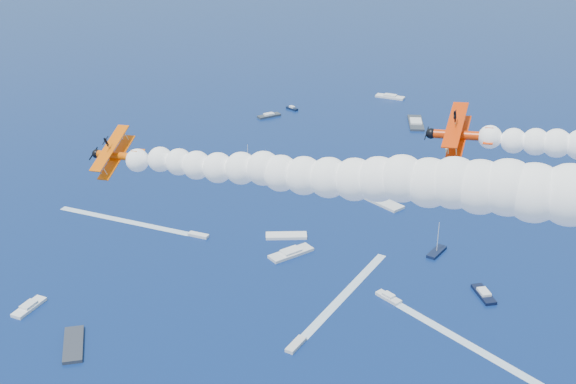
% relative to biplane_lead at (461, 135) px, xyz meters
% --- Properties ---
extents(biplane_lead, '(8.86, 10.57, 8.23)m').
position_rel_biplane_lead_xyz_m(biplane_lead, '(0.00, 0.00, 0.00)').
color(biplane_lead, red).
extents(biplane_trail, '(7.38, 8.99, 7.80)m').
position_rel_biplane_lead_xyz_m(biplane_trail, '(-36.52, -16.66, -2.58)').
color(biplane_trail, '#ED5904').
extents(smoke_trail_trail, '(55.76, 9.78, 10.33)m').
position_rel_biplane_lead_xyz_m(smoke_trail_trail, '(-8.84, -15.70, -0.49)').
color(smoke_trail_trail, white).
extents(spectator_boats, '(220.37, 196.70, 0.70)m').
position_rel_biplane_lead_xyz_m(spectator_boats, '(-12.58, 85.27, -57.60)').
color(spectator_boats, silver).
rests_on(spectator_boats, ground).
extents(boat_wakes, '(128.93, 38.01, 0.04)m').
position_rel_biplane_lead_xyz_m(boat_wakes, '(-42.12, 48.94, -57.92)').
color(boat_wakes, white).
rests_on(boat_wakes, ground).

